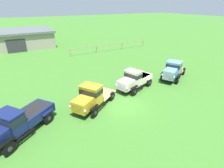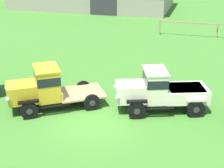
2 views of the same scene
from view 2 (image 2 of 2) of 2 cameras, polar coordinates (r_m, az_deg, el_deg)
name	(u,v)px [view 2 (image 2 of 2)]	position (r m, az deg, el deg)	size (l,w,h in m)	color
ground_plane	(93,122)	(16.25, -3.12, -6.28)	(240.00, 240.00, 0.00)	#3D7528
vintage_truck_second_in_line	(44,87)	(17.38, -11.16, -0.57)	(5.01, 4.13, 2.18)	black
vintage_truck_midrow_center	(160,90)	(17.07, 7.93, -1.04)	(4.83, 3.12, 2.14)	black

